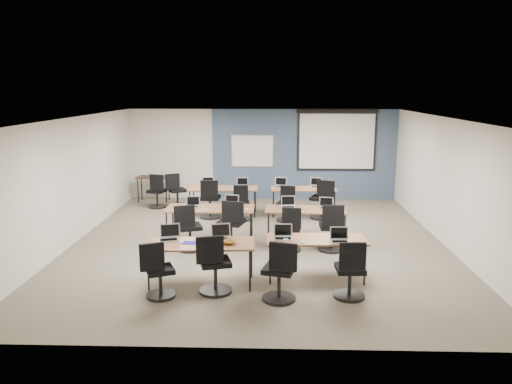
{
  "coord_description": "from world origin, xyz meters",
  "views": [
    {
      "loc": [
        0.28,
        -10.41,
        3.31
      ],
      "look_at": [
        -0.06,
        0.4,
        1.05
      ],
      "focal_mm": 35.0,
      "sensor_mm": 36.0,
      "label": 1
    }
  ],
  "objects_px": {
    "laptop_3": "(340,238)",
    "training_table_mid_left": "(210,210)",
    "training_table_back_right": "(303,190)",
    "laptop_2": "(283,235)",
    "training_table_mid_right": "(306,211)",
    "laptop_5": "(232,203)",
    "laptop_7": "(327,206)",
    "task_chair_3": "(350,275)",
    "task_chair_0": "(158,275)",
    "laptop_11": "(316,185)",
    "training_table_front_right": "(316,241)",
    "task_chair_5": "(232,228)",
    "training_table_front_left": "(201,246)",
    "task_chair_7": "(332,231)",
    "task_chair_6": "(290,233)",
    "task_chair_8": "(210,202)",
    "projector_screen": "(337,137)",
    "spare_chair_a": "(176,193)",
    "whiteboard": "(252,151)",
    "utility_table": "(153,180)",
    "laptop_0": "(169,236)",
    "laptop_10": "(281,184)",
    "laptop_1": "(220,236)",
    "task_chair_4": "(189,232)",
    "task_chair_2": "(280,276)",
    "task_chair_11": "(322,203)",
    "laptop_6": "(288,204)",
    "spare_chair_b": "(157,194)",
    "task_chair_1": "(214,269)",
    "training_table_back_left": "(223,189)",
    "task_chair_10": "(286,207)",
    "laptop_8": "(208,184)",
    "laptop_4": "(193,204)"
  },
  "relations": [
    {
      "from": "training_table_mid_right",
      "to": "laptop_8",
      "type": "xyz_separation_m",
      "value": [
        -2.46,
        2.48,
        0.11
      ]
    },
    {
      "from": "whiteboard",
      "to": "task_chair_10",
      "type": "xyz_separation_m",
      "value": [
        0.95,
        -2.63,
        -1.06
      ]
    },
    {
      "from": "training_table_mid_left",
      "to": "spare_chair_a",
      "type": "bearing_deg",
      "value": 113.88
    },
    {
      "from": "training_table_mid_right",
      "to": "training_table_front_left",
      "type": "bearing_deg",
      "value": -124.21
    },
    {
      "from": "training_table_mid_right",
      "to": "laptop_3",
      "type": "xyz_separation_m",
      "value": [
        0.42,
        -2.33,
        0.11
      ]
    },
    {
      "from": "training_table_front_right",
      "to": "training_table_back_left",
      "type": "height_order",
      "value": "same"
    },
    {
      "from": "task_chair_3",
      "to": "task_chair_11",
      "type": "xyz_separation_m",
      "value": [
        0.04,
        4.98,
        0.02
      ]
    },
    {
      "from": "laptop_1",
      "to": "utility_table",
      "type": "relative_size",
      "value": 0.36
    },
    {
      "from": "whiteboard",
      "to": "training_table_front_right",
      "type": "relative_size",
      "value": 0.74
    },
    {
      "from": "training_table_mid_right",
      "to": "task_chair_6",
      "type": "bearing_deg",
      "value": -113.24
    },
    {
      "from": "task_chair_6",
      "to": "task_chair_8",
      "type": "height_order",
      "value": "task_chair_8"
    },
    {
      "from": "laptop_5",
      "to": "spare_chair_b",
      "type": "bearing_deg",
      "value": 143.16
    },
    {
      "from": "task_chair_7",
      "to": "task_chair_8",
      "type": "height_order",
      "value": "task_chair_8"
    },
    {
      "from": "laptop_7",
      "to": "laptop_11",
      "type": "relative_size",
      "value": 0.98
    },
    {
      "from": "laptop_3",
      "to": "task_chair_7",
      "type": "height_order",
      "value": "task_chair_7"
    },
    {
      "from": "laptop_3",
      "to": "training_table_mid_left",
      "type": "bearing_deg",
      "value": 135.24
    },
    {
      "from": "laptop_2",
      "to": "task_chair_8",
      "type": "height_order",
      "value": "task_chair_8"
    },
    {
      "from": "training_table_mid_right",
      "to": "laptop_5",
      "type": "relative_size",
      "value": 5.42
    },
    {
      "from": "laptop_0",
      "to": "task_chair_6",
      "type": "height_order",
      "value": "laptop_0"
    },
    {
      "from": "laptop_6",
      "to": "task_chair_8",
      "type": "relative_size",
      "value": 0.3
    },
    {
      "from": "laptop_6",
      "to": "laptop_7",
      "type": "distance_m",
      "value": 0.84
    },
    {
      "from": "training_table_back_right",
      "to": "task_chair_10",
      "type": "xyz_separation_m",
      "value": [
        -0.47,
        -0.64,
        -0.29
      ]
    },
    {
      "from": "training_table_front_right",
      "to": "training_table_back_right",
      "type": "distance_m",
      "value": 4.47
    },
    {
      "from": "laptop_5",
      "to": "task_chair_10",
      "type": "distance_m",
      "value": 1.95
    },
    {
      "from": "laptop_4",
      "to": "training_table_back_right",
      "type": "bearing_deg",
      "value": 35.68
    },
    {
      "from": "laptop_3",
      "to": "utility_table",
      "type": "height_order",
      "value": "laptop_3"
    },
    {
      "from": "task_chair_11",
      "to": "utility_table",
      "type": "bearing_deg",
      "value": -178.89
    },
    {
      "from": "training_table_back_right",
      "to": "task_chair_6",
      "type": "xyz_separation_m",
      "value": [
        -0.45,
        -3.0,
        -0.29
      ]
    },
    {
      "from": "training_table_back_left",
      "to": "task_chair_2",
      "type": "distance_m",
      "value": 5.65
    },
    {
      "from": "projector_screen",
      "to": "training_table_mid_left",
      "type": "distance_m",
      "value": 5.46
    },
    {
      "from": "training_table_mid_left",
      "to": "laptop_0",
      "type": "xyz_separation_m",
      "value": [
        -0.42,
        -2.36,
        0.11
      ]
    },
    {
      "from": "whiteboard",
      "to": "task_chair_4",
      "type": "distance_m",
      "value": 5.23
    },
    {
      "from": "task_chair_6",
      "to": "laptop_7",
      "type": "xyz_separation_m",
      "value": [
        0.82,
        0.8,
        0.39
      ]
    },
    {
      "from": "laptop_5",
      "to": "laptop_10",
      "type": "relative_size",
      "value": 1.01
    },
    {
      "from": "laptop_5",
      "to": "task_chair_7",
      "type": "relative_size",
      "value": 0.32
    },
    {
      "from": "training_table_mid_left",
      "to": "laptop_1",
      "type": "distance_m",
      "value": 2.37
    },
    {
      "from": "task_chair_0",
      "to": "task_chair_1",
      "type": "xyz_separation_m",
      "value": [
        0.87,
        0.21,
        0.03
      ]
    },
    {
      "from": "training_table_front_left",
      "to": "training_table_mid_right",
      "type": "bearing_deg",
      "value": 48.8
    },
    {
      "from": "laptop_0",
      "to": "laptop_2",
      "type": "relative_size",
      "value": 1.08
    },
    {
      "from": "laptop_2",
      "to": "spare_chair_b",
      "type": "relative_size",
      "value": 0.33
    },
    {
      "from": "task_chair_0",
      "to": "laptop_11",
      "type": "height_order",
      "value": "laptop_11"
    },
    {
      "from": "projector_screen",
      "to": "laptop_3",
      "type": "height_order",
      "value": "projector_screen"
    },
    {
      "from": "training_table_front_left",
      "to": "laptop_11",
      "type": "relative_size",
      "value": 5.84
    },
    {
      "from": "task_chair_0",
      "to": "task_chair_8",
      "type": "bearing_deg",
      "value": 64.08
    },
    {
      "from": "training_table_back_right",
      "to": "laptop_2",
      "type": "xyz_separation_m",
      "value": [
        -0.63,
        -4.47,
        0.11
      ]
    },
    {
      "from": "training_table_mid_right",
      "to": "task_chair_2",
      "type": "xyz_separation_m",
      "value": [
        -0.61,
        -3.18,
        -0.26
      ]
    },
    {
      "from": "projector_screen",
      "to": "laptop_1",
      "type": "relative_size",
      "value": 7.0
    },
    {
      "from": "training_table_front_right",
      "to": "task_chair_5",
      "type": "relative_size",
      "value": 1.66
    },
    {
      "from": "laptop_7",
      "to": "task_chair_3",
      "type": "bearing_deg",
      "value": -79.46
    },
    {
      "from": "task_chair_7",
      "to": "task_chair_6",
      "type": "bearing_deg",
      "value": -177.18
    }
  ]
}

